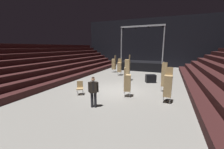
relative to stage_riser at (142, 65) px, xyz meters
The scene contains 14 objects.
ground_plane 10.60m from the stage_riser, 90.00° to the right, with size 22.00×30.00×0.10m, color slate.
arena_end_wall 5.54m from the stage_riser, 90.00° to the left, with size 22.00×0.30×8.00m, color black.
bleacher_bank_left 12.53m from the stage_riser, 129.89° to the right, with size 6.00×24.00×3.60m.
stage_riser is the anchor object (origin of this frame).
man_with_tie 14.02m from the stage_riser, 90.41° to the right, with size 0.56×0.37×1.73m.
chair_stack_front_left 7.35m from the stage_riser, 91.05° to the right, with size 0.48×0.48×2.56m.
chair_stack_front_right 11.73m from the stage_riser, 84.50° to the right, with size 0.53×0.53×1.96m.
chair_stack_mid_left 5.43m from the stage_riser, 108.70° to the right, with size 0.51×0.51×1.96m.
chair_stack_mid_right 10.21m from the stage_riser, 70.22° to the right, with size 0.62×0.62×2.22m.
chair_stack_mid_centre 12.32m from the stage_riser, 72.86° to the right, with size 0.47×0.47×2.14m.
chair_stack_rear_left 4.70m from the stage_riser, 131.12° to the right, with size 0.45×0.45×2.22m.
chair_stack_rear_right 7.53m from the stage_riser, 64.67° to the right, with size 0.49×0.49×1.79m.
equipment_road_case 7.49m from the stage_riser, 73.62° to the right, with size 0.90×0.60×0.74m, color black.
loose_chair_near_man 12.70m from the stage_riser, 99.30° to the right, with size 0.61×0.61×0.95m.
Camera 1 is at (3.58, -9.70, 3.30)m, focal length 22.16 mm.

